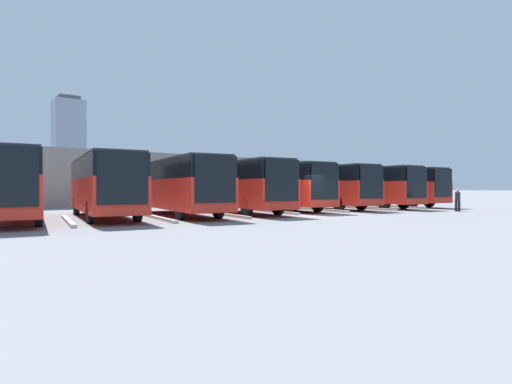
# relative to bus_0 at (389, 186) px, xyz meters

# --- Properties ---
(ground_plane) EXTENTS (600.00, 600.00, 0.00)m
(ground_plane) POSITION_rel_bus_0_xyz_m (15.12, 5.39, -1.88)
(ground_plane) COLOR gray
(bus_0) EXTENTS (3.88, 11.54, 3.39)m
(bus_0) POSITION_rel_bus_0_xyz_m (0.00, 0.00, 0.00)
(bus_0) COLOR red
(bus_0) RESTS_ON ground_plane
(curb_divider_0) EXTENTS (1.12, 7.00, 0.15)m
(curb_divider_0) POSITION_rel_bus_0_xyz_m (2.16, 1.67, -1.81)
(curb_divider_0) COLOR #B2B2AD
(curb_divider_0) RESTS_ON ground_plane
(bus_1) EXTENTS (3.88, 11.54, 3.39)m
(bus_1) POSITION_rel_bus_0_xyz_m (4.32, 0.32, 0.00)
(bus_1) COLOR red
(bus_1) RESTS_ON ground_plane
(curb_divider_1) EXTENTS (1.12, 7.00, 0.15)m
(curb_divider_1) POSITION_rel_bus_0_xyz_m (6.48, 2.00, -1.81)
(curb_divider_1) COLOR #B2B2AD
(curb_divider_1) RESTS_ON ground_plane
(bus_2) EXTENTS (3.88, 11.54, 3.39)m
(bus_2) POSITION_rel_bus_0_xyz_m (8.64, -0.43, 0.00)
(bus_2) COLOR red
(bus_2) RESTS_ON ground_plane
(curb_divider_2) EXTENTS (1.12, 7.00, 0.15)m
(curb_divider_2) POSITION_rel_bus_0_xyz_m (10.80, 1.24, -1.81)
(curb_divider_2) COLOR #B2B2AD
(curb_divider_2) RESTS_ON ground_plane
(bus_3) EXTENTS (3.88, 11.54, 3.39)m
(bus_3) POSITION_rel_bus_0_xyz_m (12.97, -0.74, 0.00)
(bus_3) COLOR red
(bus_3) RESTS_ON ground_plane
(curb_divider_3) EXTENTS (1.12, 7.00, 0.15)m
(curb_divider_3) POSITION_rel_bus_0_xyz_m (15.12, 0.93, -1.81)
(curb_divider_3) COLOR #B2B2AD
(curb_divider_3) RESTS_ON ground_plane
(bus_4) EXTENTS (3.88, 11.54, 3.39)m
(bus_4) POSITION_rel_bus_0_xyz_m (17.29, 0.17, 0.00)
(bus_4) COLOR red
(bus_4) RESTS_ON ground_plane
(curb_divider_4) EXTENTS (1.12, 7.00, 0.15)m
(curb_divider_4) POSITION_rel_bus_0_xyz_m (19.45, 1.84, -1.81)
(curb_divider_4) COLOR #B2B2AD
(curb_divider_4) RESTS_ON ground_plane
(bus_5) EXTENTS (3.88, 11.54, 3.39)m
(bus_5) POSITION_rel_bus_0_xyz_m (21.61, 0.27, 0.00)
(bus_5) COLOR red
(bus_5) RESTS_ON ground_plane
(curb_divider_5) EXTENTS (1.12, 7.00, 0.15)m
(curb_divider_5) POSITION_rel_bus_0_xyz_m (23.77, 1.94, -1.81)
(curb_divider_5) COLOR #B2B2AD
(curb_divider_5) RESTS_ON ground_plane
(bus_6) EXTENTS (3.88, 11.54, 3.39)m
(bus_6) POSITION_rel_bus_0_xyz_m (25.93, -0.30, 0.00)
(bus_6) COLOR red
(bus_6) RESTS_ON ground_plane
(curb_divider_6) EXTENTS (1.12, 7.00, 0.15)m
(curb_divider_6) POSITION_rel_bus_0_xyz_m (28.09, 1.38, -1.81)
(curb_divider_6) COLOR #B2B2AD
(curb_divider_6) RESTS_ON ground_plane
(bus_7) EXTENTS (3.88, 11.54, 3.39)m
(bus_7) POSITION_rel_bus_0_xyz_m (30.25, -0.39, 0.00)
(bus_7) COLOR red
(bus_7) RESTS_ON ground_plane
(pedestrian) EXTENTS (0.49, 0.49, 1.59)m
(pedestrian) POSITION_rel_bus_0_xyz_m (3.66, 8.25, -1.03)
(pedestrian) COLOR black
(pedestrian) RESTS_ON ground_plane
(station_building) EXTENTS (38.35, 11.63, 5.04)m
(station_building) POSITION_rel_bus_0_xyz_m (15.12, -17.70, 0.67)
(station_building) COLOR gray
(station_building) RESTS_ON ground_plane
(office_tower) EXTENTS (15.53, 15.53, 52.94)m
(office_tower) POSITION_rel_bus_0_xyz_m (-15.77, -219.59, 23.99)
(office_tower) COLOR #7F8EA3
(office_tower) RESTS_ON ground_plane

